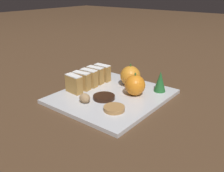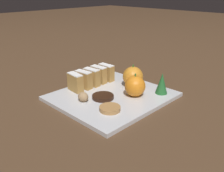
% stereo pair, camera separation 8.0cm
% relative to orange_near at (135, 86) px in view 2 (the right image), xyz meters
% --- Properties ---
extents(ground_plane, '(6.00, 6.00, 0.00)m').
position_rel_orange_near_xyz_m(ground_plane, '(-0.06, -0.05, -0.05)').
color(ground_plane, '#513823').
extents(serving_platter, '(0.31, 0.35, 0.01)m').
position_rel_orange_near_xyz_m(serving_platter, '(-0.06, -0.05, -0.04)').
color(serving_platter, silver).
rests_on(serving_platter, ground_plane).
extents(stollen_slice_front, '(0.06, 0.03, 0.06)m').
position_rel_orange_near_xyz_m(stollen_slice_front, '(-0.17, -0.11, -0.00)').
color(stollen_slice_front, '#B28442').
rests_on(stollen_slice_front, serving_platter).
extents(stollen_slice_second, '(0.06, 0.03, 0.06)m').
position_rel_orange_near_xyz_m(stollen_slice_second, '(-0.17, -0.07, -0.00)').
color(stollen_slice_second, '#B28442').
rests_on(stollen_slice_second, serving_platter).
extents(stollen_slice_third, '(0.06, 0.03, 0.06)m').
position_rel_orange_near_xyz_m(stollen_slice_third, '(-0.17, -0.04, -0.00)').
color(stollen_slice_third, '#B28442').
rests_on(stollen_slice_third, serving_platter).
extents(stollen_slice_fourth, '(0.06, 0.03, 0.06)m').
position_rel_orange_near_xyz_m(stollen_slice_fourth, '(-0.17, 0.00, -0.00)').
color(stollen_slice_fourth, '#B28442').
rests_on(stollen_slice_fourth, serving_platter).
extents(stollen_slice_fifth, '(0.06, 0.03, 0.06)m').
position_rel_orange_near_xyz_m(stollen_slice_fifth, '(-0.17, 0.04, -0.00)').
color(stollen_slice_fifth, '#B28442').
rests_on(stollen_slice_fifth, serving_platter).
extents(orange_near, '(0.07, 0.07, 0.07)m').
position_rel_orange_near_xyz_m(orange_near, '(0.00, 0.00, 0.00)').
color(orange_near, orange).
rests_on(orange_near, serving_platter).
extents(orange_far, '(0.07, 0.07, 0.08)m').
position_rel_orange_near_xyz_m(orange_far, '(-0.06, 0.06, 0.00)').
color(orange_far, orange).
rests_on(orange_far, serving_platter).
extents(walnut, '(0.04, 0.03, 0.03)m').
position_rel_orange_near_xyz_m(walnut, '(-0.09, -0.14, -0.02)').
color(walnut, tan).
rests_on(walnut, serving_platter).
extents(chocolate_cookie, '(0.07, 0.07, 0.01)m').
position_rel_orange_near_xyz_m(chocolate_cookie, '(-0.06, -0.09, -0.03)').
color(chocolate_cookie, black).
rests_on(chocolate_cookie, serving_platter).
extents(gingerbread_cookie, '(0.06, 0.06, 0.01)m').
position_rel_orange_near_xyz_m(gingerbread_cookie, '(0.02, -0.13, -0.03)').
color(gingerbread_cookie, '#B27F47').
rests_on(gingerbread_cookie, serving_platter).
extents(evergreen_sprig, '(0.04, 0.04, 0.07)m').
position_rel_orange_near_xyz_m(evergreen_sprig, '(0.05, 0.08, 0.00)').
color(evergreen_sprig, '#23662D').
rests_on(evergreen_sprig, serving_platter).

